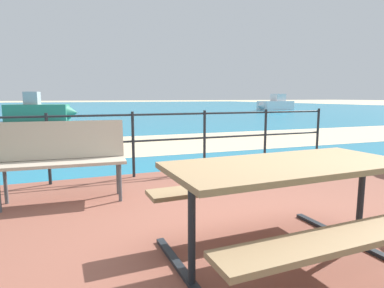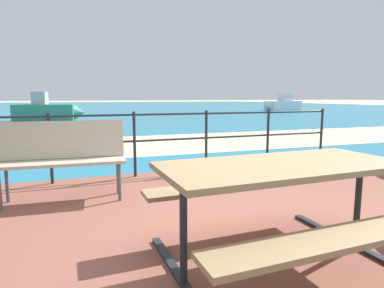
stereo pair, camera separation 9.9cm
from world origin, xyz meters
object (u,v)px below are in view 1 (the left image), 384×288
park_bench (62,153)px  boat_near (40,112)px  picnic_table (288,186)px  boat_far (275,104)px

park_bench → boat_near: boat_near is taller
park_bench → boat_near: bearing=98.5°
picnic_table → park_bench: size_ratio=1.22×
boat_near → boat_far: boat_far is taller
boat_far → picnic_table: bearing=41.8°
park_bench → boat_far: bearing=53.5°
boat_near → boat_far: size_ratio=0.80×
park_bench → boat_near: (-1.21, 14.77, -0.11)m
picnic_table → boat_near: 17.16m
picnic_table → boat_near: bearing=97.7°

